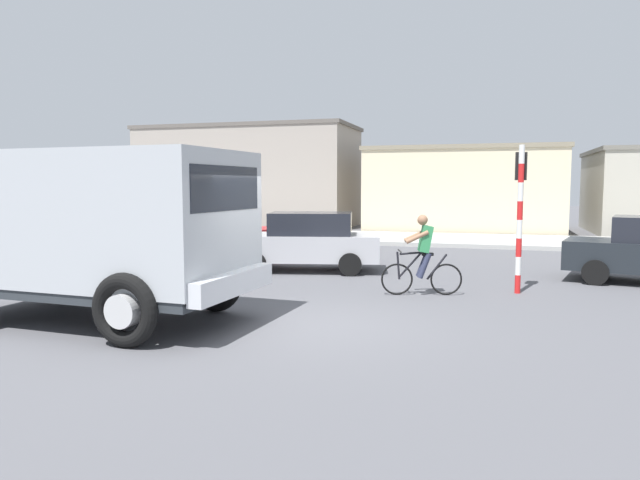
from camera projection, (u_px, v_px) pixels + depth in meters
ground_plane at (301, 325)px, 9.76m from camera, size 120.00×120.00×0.00m
sidewalk_far at (418, 239)px, 24.51m from camera, size 80.00×5.00×0.16m
truck_foreground at (95, 225)px, 9.99m from camera, size 5.54×3.04×2.90m
cyclist at (423, 255)px, 12.35m from camera, size 1.68×0.62×1.72m
traffic_light_pole at (520, 198)px, 12.52m from camera, size 0.24×0.43×3.20m
car_white_mid at (220, 232)px, 18.88m from camera, size 4.27×2.51×1.60m
car_far_side at (307, 241)px, 15.88m from camera, size 4.27×2.53×1.60m
building_corner_left at (249, 177)px, 33.40m from camera, size 12.16×5.60×5.63m
building_mid_block at (464, 190)px, 29.88m from camera, size 9.44×7.37×4.19m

